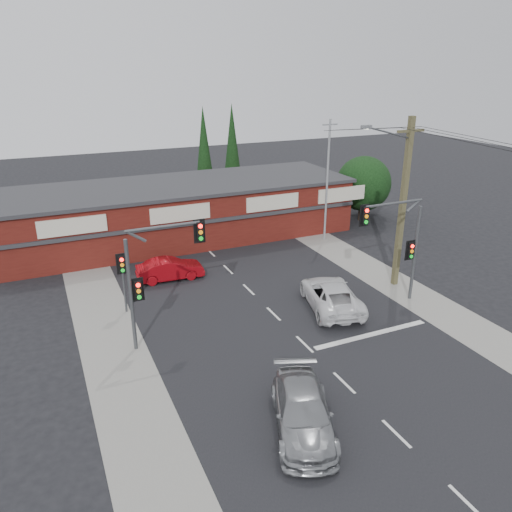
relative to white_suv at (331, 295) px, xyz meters
name	(u,v)px	position (x,y,z in m)	size (l,w,h in m)	color
ground	(295,335)	(-3.24, -1.91, -0.76)	(120.00, 120.00, 0.00)	black
road_strip	(255,295)	(-3.24, 3.09, -0.75)	(14.00, 70.00, 0.01)	black
verge_left	(105,324)	(-11.74, 3.09, -0.75)	(3.00, 70.00, 0.02)	gray
verge_right	(374,272)	(5.26, 3.09, -0.75)	(3.00, 70.00, 0.02)	gray
stop_line	(371,334)	(0.26, -3.41, -0.74)	(6.50, 0.35, 0.01)	silver
white_suv	(331,295)	(0.00, 0.00, 0.00)	(2.51, 5.45, 1.51)	silver
silver_suv	(303,412)	(-6.24, -8.00, -0.02)	(2.07, 5.09, 1.48)	gray
red_sedan	(170,269)	(-7.08, 7.44, -0.08)	(1.44, 4.13, 1.36)	maroon
lane_dashes	(274,314)	(-3.24, 0.56, -0.74)	(0.12, 42.53, 0.01)	silver
shop_building	(179,211)	(-4.23, 15.08, 1.38)	(27.30, 8.40, 4.22)	#49130E
tree_cluster	(362,186)	(11.45, 13.53, 2.14)	(5.90, 5.10, 5.50)	#2D2116
conifer_near	(204,149)	(0.26, 22.09, 4.72)	(1.80, 1.80, 9.25)	#2D2116
conifer_far	(232,144)	(3.76, 24.09, 4.72)	(1.80, 1.80, 9.25)	#2D2116
traffic_mast_left	(152,269)	(-9.67, 0.10, 3.17)	(3.77, 0.27, 5.97)	#47494C
traffic_mast_right	(401,236)	(3.62, -0.90, 3.19)	(3.96, 0.27, 5.97)	#47494C
pedestal_signal	(122,271)	(-10.44, 4.10, 1.65)	(0.55, 0.27, 3.38)	#47494C
utility_pole	(402,199)	(5.12, 1.08, 4.64)	(4.38, 0.59, 10.00)	brown
steel_pole	(327,179)	(5.76, 10.09, 3.95)	(1.20, 0.16, 9.00)	gray
power_lines	(491,148)	(5.24, -4.37, 8.28)	(2.01, 29.00, 1.22)	black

